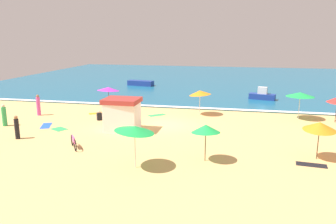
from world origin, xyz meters
name	(u,v)px	position (x,y,z in m)	size (l,w,h in m)	color
ground_plane	(165,125)	(0.00, 0.00, 0.00)	(60.00, 60.00, 0.00)	#E5B26B
ocean_water	(204,79)	(0.00, 28.00, 0.05)	(60.00, 44.00, 0.10)	#196084
wave_breaker_foam	(179,107)	(0.00, 6.30, 0.10)	(57.00, 0.70, 0.01)	white
lifeguard_cabana	(122,114)	(-2.69, -2.16, 1.21)	(2.53, 2.07, 2.38)	white
beach_umbrella_0	(135,129)	(0.35, -8.65, 2.10)	(2.67, 2.66, 2.38)	silver
beach_umbrella_1	(206,129)	(3.83, -6.91, 1.84)	(2.15, 2.16, 2.12)	#4C3823
beach_umbrella_3	(108,89)	(-6.60, 4.86, 1.86)	(2.85, 2.86, 2.11)	#4C3823
beach_umbrella_4	(320,126)	(9.93, -5.32, 1.91)	(1.77, 1.80, 2.21)	#4C3823
beach_umbrella_5	(300,94)	(10.43, 4.15, 2.07)	(2.76, 2.76, 2.27)	silver
beach_umbrella_6	(200,93)	(2.21, 3.96, 1.95)	(2.22, 2.20, 2.24)	silver
parked_bicycle	(74,142)	(-4.31, -6.49, 0.38)	(1.15, 1.49, 0.76)	black
beachgoer_0	(4,116)	(-11.97, -2.88, 0.79)	(0.49, 0.49, 1.69)	green
beachgoer_2	(38,105)	(-11.44, 0.81, 0.87)	(0.44, 0.44, 1.82)	#D84CA5
beachgoer_3	(99,116)	(-5.61, 0.34, 0.34)	(0.52, 0.52, 0.80)	black
beachgoer_4	(17,128)	(-8.90, -5.56, 0.77)	(0.35, 0.35, 1.60)	black
beach_towel_0	(46,126)	(-8.90, -2.20, 0.01)	(1.30, 1.86, 0.01)	blue
beach_towel_1	(157,115)	(-1.39, 2.96, 0.01)	(1.58, 1.49, 0.01)	green
beach_towel_2	(311,165)	(9.48, -6.35, 0.01)	(1.62, 0.80, 0.01)	black
beach_towel_3	(98,113)	(-6.74, 2.53, 0.01)	(1.61, 1.27, 0.01)	orange
beach_towel_4	(59,129)	(-7.40, -2.86, 0.01)	(1.44, 1.34, 0.01)	green
small_boat_0	(262,95)	(7.98, 12.02, 0.54)	(2.85, 1.59, 1.34)	navy
small_boat_1	(141,83)	(-7.72, 19.02, 0.44)	(3.67, 1.69, 0.67)	navy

